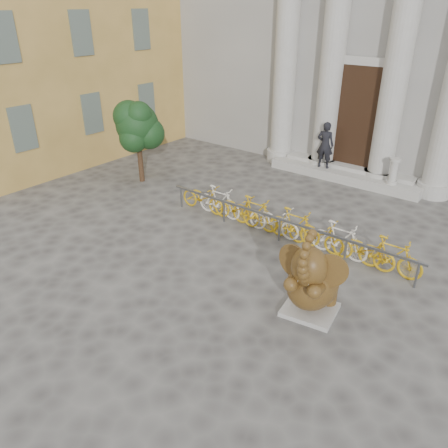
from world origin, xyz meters
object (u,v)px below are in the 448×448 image
Objects in this scene: elephant_statue at (312,282)px; tree at (137,126)px; pedestrian at (325,145)px; bike_rack at (284,222)px.

tree is (-8.99, 3.27, 1.35)m from elephant_statue.
elephant_statue is 8.94m from pedestrian.
elephant_statue is 0.73× the size of tree.
elephant_statue is 3.55m from bike_rack.
elephant_statue reaches higher than bike_rack.
elephant_statue is 9.66m from tree.
bike_rack is at bearing 121.96° from elephant_statue.
elephant_statue reaches higher than pedestrian.
elephant_statue is at bearing -49.44° from bike_rack.
pedestrian reaches higher than bike_rack.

